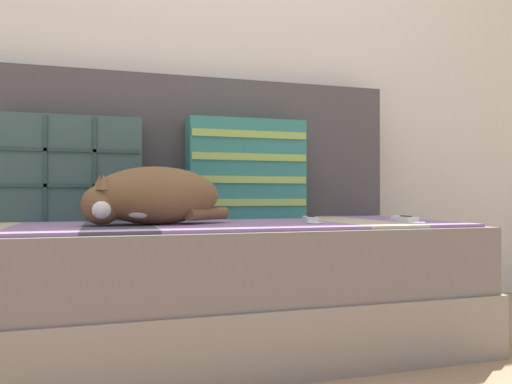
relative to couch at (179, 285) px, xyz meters
The scene contains 9 objects.
ground_plane 0.24m from the couch, 90.00° to the right, with size 14.00×14.00×0.00m, color #937556.
wall_behind 1.14m from the couch, 90.00° to the left, with size 6.00×0.06×2.50m.
couch is the anchor object (origin of this frame).
sofa_backrest 0.61m from the couch, 90.00° to the left, with size 1.86×0.14×0.56m.
throw_pillow_quilted 0.57m from the couch, 148.83° to the left, with size 0.48×0.14×0.37m.
throw_pillow_striped 0.54m from the couch, 35.70° to the left, with size 0.46×0.14×0.38m.
sleeping_cat 0.33m from the couch, 129.70° to the right, with size 0.46×0.26×0.18m.
game_remote_near 0.49m from the couch, 18.36° to the right, with size 0.09×0.19×0.02m.
game_remote_far 0.79m from the couch, 16.65° to the right, with size 0.08×0.20×0.02m.
Camera 1 is at (-0.24, -1.54, 0.50)m, focal length 35.00 mm.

